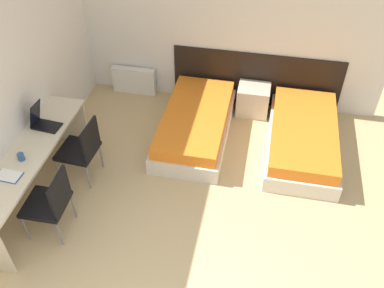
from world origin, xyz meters
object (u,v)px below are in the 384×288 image
bed_near_window (195,124)px  chair_near_notebook (50,201)px  laptop (43,122)px  nightstand (253,100)px  bed_near_door (303,138)px  chair_near_laptop (82,148)px

bed_near_window → chair_near_notebook: (-1.29, -2.07, 0.30)m
laptop → chair_near_notebook: bearing=-58.3°
laptop → nightstand: bearing=41.4°
bed_near_door → chair_near_notebook: size_ratio=2.11×
bed_near_door → laptop: (-3.35, -1.11, 0.64)m
bed_near_door → nightstand: 1.10m
chair_near_laptop → laptop: size_ratio=2.48×
bed_near_door → chair_near_notebook: bearing=-144.2°
bed_near_window → chair_near_laptop: 1.75m
nightstand → laptop: laptop is taller
chair_near_laptop → laptop: 0.59m
bed_near_window → chair_near_notebook: chair_near_notebook is taller
bed_near_window → laptop: (-1.76, -1.11, 0.64)m
bed_near_window → laptop: bearing=-147.8°
chair_near_notebook → chair_near_laptop: bearing=88.7°
laptop → bed_near_window: bearing=37.4°
laptop → bed_near_door: bearing=23.5°
chair_near_notebook → bed_near_window: bearing=56.9°
bed_near_window → chair_near_laptop: chair_near_laptop is taller
chair_near_notebook → laptop: 1.12m
nightstand → chair_near_notebook: size_ratio=0.55×
bed_near_window → bed_near_door: bearing=0.0°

